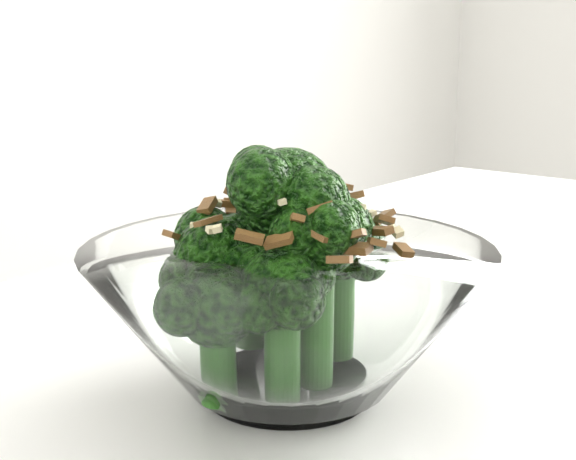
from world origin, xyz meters
TOP-DOWN VIEW (x-y plane):
  - table at (-0.04, -0.04)m, footprint 1.37×1.09m
  - broccoli_dish at (-0.26, -0.03)m, footprint 0.23×0.23m

SIDE VIEW (x-z plane):
  - table at x=-0.04m, z-range 0.31..1.06m
  - broccoli_dish at x=-0.26m, z-range 0.73..0.88m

